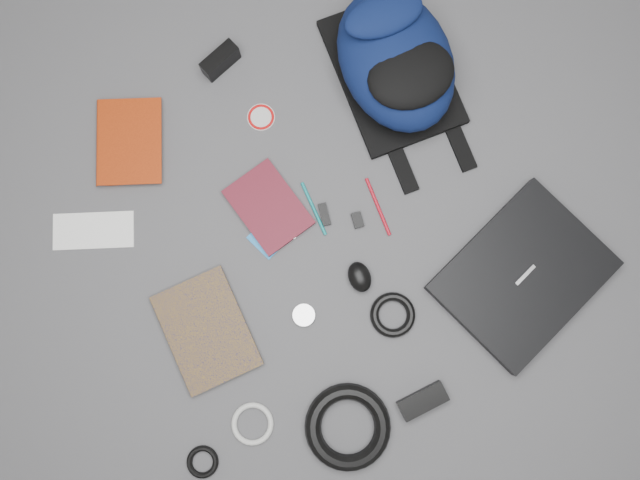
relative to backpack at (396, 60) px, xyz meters
name	(u,v)px	position (x,y,z in m)	size (l,w,h in m)	color
ground	(320,241)	(-0.35, -0.33, -0.09)	(4.00, 4.00, 0.00)	#4F4F51
backpack	(396,60)	(0.00, 0.00, 0.00)	(0.29, 0.43, 0.18)	#081134
laptop	(523,275)	(0.08, -0.61, -0.07)	(0.39, 0.30, 0.04)	black
textbook_red	(97,143)	(-0.77, 0.13, -0.08)	(0.17, 0.23, 0.02)	#912608
comic_book	(170,347)	(-0.79, -0.43, -0.08)	(0.19, 0.27, 0.02)	#A97A0C
envelope	(93,231)	(-0.87, -0.08, -0.09)	(0.20, 0.09, 0.00)	white
dvd_case	(268,207)	(-0.44, -0.20, -0.08)	(0.15, 0.21, 0.02)	#4A0E18
compact_camera	(220,61)	(-0.40, 0.20, -0.06)	(0.10, 0.04, 0.06)	black
sticker_disc	(261,117)	(-0.36, 0.03, -0.09)	(0.07, 0.07, 0.00)	silver
pen_teal	(314,209)	(-0.33, -0.25, -0.08)	(0.01, 0.01, 0.15)	#0E7E80
pen_red	(378,207)	(-0.18, -0.31, -0.08)	(0.01, 0.01, 0.16)	#B10D1D
id_badge	(265,241)	(-0.48, -0.28, -0.09)	(0.05, 0.08, 0.00)	blue
usb_black	(324,214)	(-0.31, -0.27, -0.08)	(0.02, 0.06, 0.01)	black
usb_silver	(289,231)	(-0.41, -0.28, -0.08)	(0.02, 0.05, 0.01)	silver
key_fob	(358,220)	(-0.24, -0.32, -0.08)	(0.02, 0.04, 0.01)	black
mouse	(360,277)	(-0.30, -0.46, -0.07)	(0.06, 0.08, 0.04)	black
headphone_left	(221,349)	(-0.68, -0.48, -0.08)	(0.05, 0.05, 0.01)	silver
headphone_right	(304,315)	(-0.46, -0.49, -0.08)	(0.06, 0.06, 0.01)	silver
cable_coil	(393,315)	(-0.26, -0.57, -0.08)	(0.11, 0.11, 0.02)	black
power_brick	(423,401)	(-0.28, -0.79, -0.07)	(0.12, 0.05, 0.03)	black
power_cord_coil	(348,427)	(-0.47, -0.78, -0.07)	(0.21, 0.21, 0.04)	black
earbud_coil	(203,462)	(-0.83, -0.71, -0.08)	(0.08, 0.08, 0.01)	black
white_cable_coil	(252,424)	(-0.68, -0.68, -0.08)	(0.10, 0.10, 0.01)	silver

